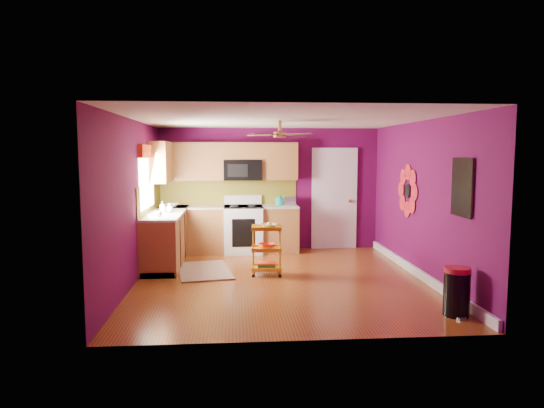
{
  "coord_description": "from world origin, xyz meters",
  "views": [
    {
      "loc": [
        -0.71,
        -7.44,
        1.99
      ],
      "look_at": [
        -0.11,
        0.4,
        1.16
      ],
      "focal_mm": 32.0,
      "sensor_mm": 36.0,
      "label": 1
    }
  ],
  "objects": [
    {
      "name": "counter_dish",
      "position": [
        -1.94,
        2.1,
        0.97
      ],
      "size": [
        0.28,
        0.28,
        0.07
      ],
      "primitive_type": "imported",
      "color": "white",
      "rests_on": "lower_cabinets"
    },
    {
      "name": "left_window",
      "position": [
        -2.22,
        1.05,
        1.74
      ],
      "size": [
        0.08,
        1.35,
        1.08
      ],
      "color": "white",
      "rests_on": "ground"
    },
    {
      "name": "lower_cabinets",
      "position": [
        -1.35,
        1.82,
        0.43
      ],
      "size": [
        2.81,
        2.31,
        0.94
      ],
      "color": "brown",
      "rests_on": "ground"
    },
    {
      "name": "shag_rug",
      "position": [
        -1.24,
        0.65,
        0.01
      ],
      "size": [
        1.05,
        1.49,
        0.02
      ],
      "primitive_type": "cube",
      "rotation": [
        0.0,
        0.0,
        0.17
      ],
      "color": "black",
      "rests_on": "ground"
    },
    {
      "name": "right_wall_art",
      "position": [
        2.23,
        -0.34,
        1.44
      ],
      "size": [
        0.04,
        2.74,
        1.04
      ],
      "color": "black",
      "rests_on": "ground"
    },
    {
      "name": "soap_bottle_b",
      "position": [
        -1.87,
        1.22,
        1.02
      ],
      "size": [
        0.13,
        0.13,
        0.17
      ],
      "primitive_type": "imported",
      "color": "white",
      "rests_on": "lower_cabinets"
    },
    {
      "name": "ceiling_fan",
      "position": [
        0.0,
        0.2,
        2.29
      ],
      "size": [
        1.01,
        1.01,
        0.26
      ],
      "color": "#BF8C3F",
      "rests_on": "ground"
    },
    {
      "name": "toaster",
      "position": [
        0.4,
        2.25,
        1.03
      ],
      "size": [
        0.22,
        0.15,
        0.18
      ],
      "primitive_type": "cube",
      "color": "beige",
      "rests_on": "lower_cabinets"
    },
    {
      "name": "room_envelope",
      "position": [
        0.03,
        0.0,
        1.63
      ],
      "size": [
        4.54,
        5.04,
        2.52
      ],
      "color": "#580A43",
      "rests_on": "ground"
    },
    {
      "name": "rolling_cart",
      "position": [
        -0.2,
        0.32,
        0.45
      ],
      "size": [
        0.51,
        0.38,
        0.88
      ],
      "color": "yellow",
      "rests_on": "ground"
    },
    {
      "name": "ground",
      "position": [
        0.0,
        0.0,
        0.0
      ],
      "size": [
        5.0,
        5.0,
        0.0
      ],
      "primitive_type": "plane",
      "color": "#682F10",
      "rests_on": "ground"
    },
    {
      "name": "panel_door",
      "position": [
        1.35,
        2.47,
        1.02
      ],
      "size": [
        0.95,
        0.11,
        2.15
      ],
      "color": "white",
      "rests_on": "ground"
    },
    {
      "name": "electric_range",
      "position": [
        -0.55,
        2.17,
        0.48
      ],
      "size": [
        0.76,
        0.66,
        1.13
      ],
      "color": "white",
      "rests_on": "ground"
    },
    {
      "name": "counter_cup",
      "position": [
        -1.97,
        0.67,
        0.98
      ],
      "size": [
        0.11,
        0.11,
        0.09
      ],
      "primitive_type": "imported",
      "color": "white",
      "rests_on": "lower_cabinets"
    },
    {
      "name": "soap_bottle_a",
      "position": [
        -2.0,
        1.27,
        1.04
      ],
      "size": [
        0.09,
        0.09,
        0.2
      ],
      "primitive_type": "imported",
      "color": "#EA3F72",
      "rests_on": "lower_cabinets"
    },
    {
      "name": "teal_kettle",
      "position": [
        0.19,
        2.28,
        1.02
      ],
      "size": [
        0.18,
        0.18,
        0.21
      ],
      "color": "#128A7B",
      "rests_on": "lower_cabinets"
    },
    {
      "name": "upper_cabinetry",
      "position": [
        -1.24,
        2.17,
        1.8
      ],
      "size": [
        2.8,
        2.3,
        1.26
      ],
      "color": "brown",
      "rests_on": "ground"
    },
    {
      "name": "trash_can",
      "position": [
        1.99,
        -1.84,
        0.3
      ],
      "size": [
        0.4,
        0.4,
        0.6
      ],
      "color": "black",
      "rests_on": "ground"
    }
  ]
}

